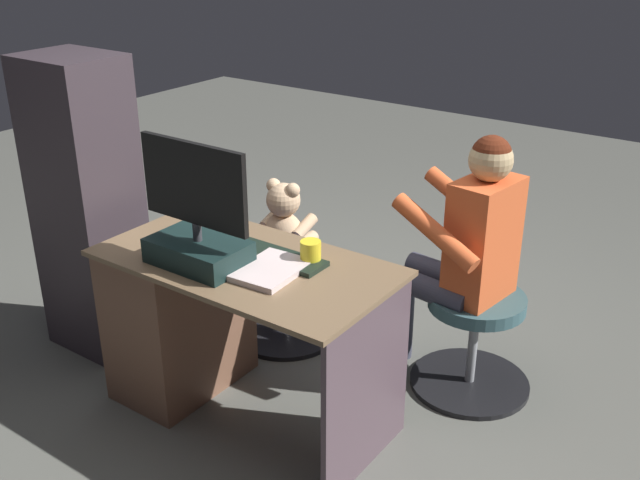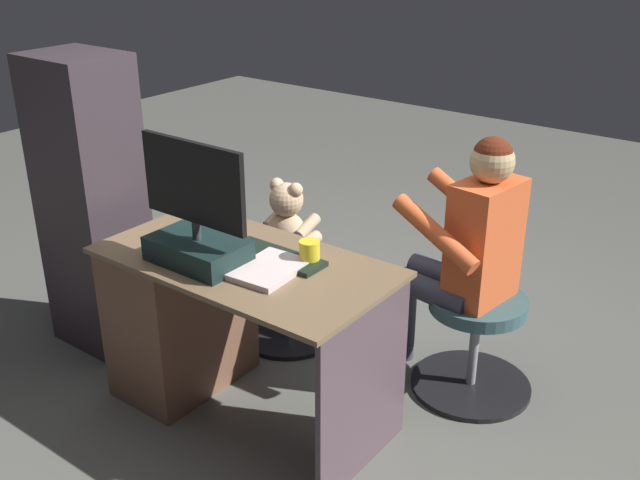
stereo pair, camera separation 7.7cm
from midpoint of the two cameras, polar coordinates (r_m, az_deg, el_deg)
The scene contains 13 objects.
ground_plane at distance 3.59m, azimuth -1.08°, elevation -10.45°, with size 10.00×10.00×0.00m, color #5D5E57.
desk at distance 3.35m, azimuth -9.01°, elevation -5.48°, with size 1.23×0.65×0.75m.
monitor at distance 2.93m, azimuth -8.75°, elevation 0.83°, with size 0.52×0.25×0.50m.
keyboard at distance 2.99m, azimuth -2.63°, elevation -1.25°, with size 0.42×0.14×0.02m, color black.
computer_mouse at distance 3.17m, azimuth -7.09°, elevation 0.30°, with size 0.06×0.10×0.04m, color black.
cup at distance 2.93m, azimuth -0.07°, elevation -0.96°, with size 0.08×0.08×0.10m, color yellow.
tv_remote at distance 3.26m, azimuth -9.38°, elevation 0.63°, with size 0.04×0.15×0.02m, color black.
notebook_binder at distance 2.88m, azimuth -3.19°, elevation -2.28°, with size 0.22×0.30×0.02m, color beige.
office_chair_teddy at distance 3.79m, azimuth -1.89°, elevation -3.75°, with size 0.54×0.54×0.47m.
teddy_bear at distance 3.64m, azimuth -1.85°, elevation 1.61°, with size 0.26×0.26×0.38m.
visitor_chair at distance 3.45m, azimuth 12.47°, elevation -7.35°, with size 0.55×0.55×0.47m.
person at distance 3.27m, azimuth 11.72°, elevation -0.40°, with size 0.55×0.53×1.20m.
equipment_rack at distance 3.73m, azimuth -16.58°, elevation 2.54°, with size 0.44×0.36×1.45m, color #342C32.
Camera 2 is at (-1.86, 2.30, 2.03)m, focal length 41.55 mm.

